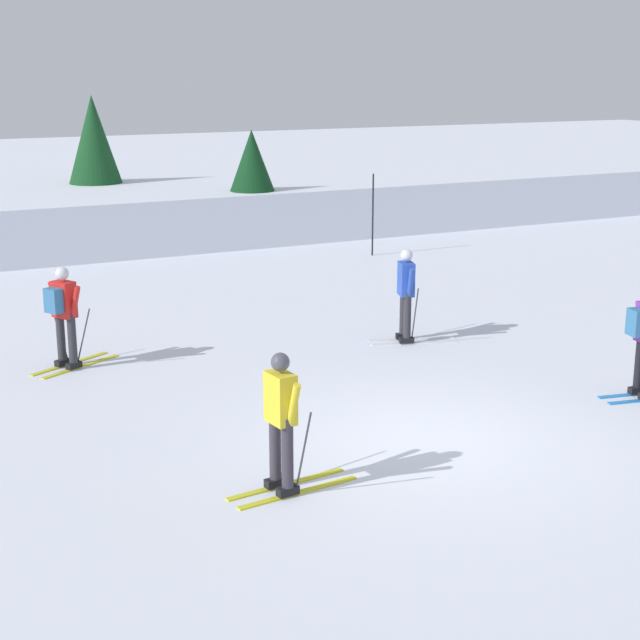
{
  "coord_description": "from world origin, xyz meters",
  "views": [
    {
      "loc": [
        -6.68,
        -10.19,
        4.85
      ],
      "look_at": [
        0.03,
        3.29,
        0.9
      ],
      "focal_mm": 54.4,
      "sensor_mm": 36.0,
      "label": 1
    }
  ],
  "objects_px": {
    "trail_marker_pole": "(373,215)",
    "skier_blue": "(406,293)",
    "skier_yellow": "(282,419)",
    "conifer_far_left": "(252,172)",
    "conifer_far_centre": "(94,154)",
    "skier_red": "(64,312)"
  },
  "relations": [
    {
      "from": "skier_yellow",
      "to": "conifer_far_left",
      "type": "bearing_deg",
      "value": 68.54
    },
    {
      "from": "skier_yellow",
      "to": "conifer_far_left",
      "type": "relative_size",
      "value": 0.54
    },
    {
      "from": "skier_yellow",
      "to": "trail_marker_pole",
      "type": "bearing_deg",
      "value": 56.47
    },
    {
      "from": "trail_marker_pole",
      "to": "skier_blue",
      "type": "bearing_deg",
      "value": -115.31
    },
    {
      "from": "trail_marker_pole",
      "to": "conifer_far_left",
      "type": "bearing_deg",
      "value": 123.69
    },
    {
      "from": "skier_blue",
      "to": "conifer_far_centre",
      "type": "xyz_separation_m",
      "value": [
        -2.0,
        14.47,
        1.42
      ]
    },
    {
      "from": "conifer_far_left",
      "to": "conifer_far_centre",
      "type": "relative_size",
      "value": 0.78
    },
    {
      "from": "skier_red",
      "to": "conifer_far_centre",
      "type": "bearing_deg",
      "value": 73.91
    },
    {
      "from": "skier_red",
      "to": "conifer_far_centre",
      "type": "xyz_separation_m",
      "value": [
        3.85,
        13.33,
        1.38
      ]
    },
    {
      "from": "conifer_far_left",
      "to": "conifer_far_centre",
      "type": "bearing_deg",
      "value": 132.42
    },
    {
      "from": "skier_blue",
      "to": "skier_red",
      "type": "relative_size",
      "value": 1.0
    },
    {
      "from": "skier_blue",
      "to": "trail_marker_pole",
      "type": "height_order",
      "value": "trail_marker_pole"
    },
    {
      "from": "skier_yellow",
      "to": "trail_marker_pole",
      "type": "xyz_separation_m",
      "value": [
        8.2,
        12.38,
        0.16
      ]
    },
    {
      "from": "skier_red",
      "to": "skier_yellow",
      "type": "distance_m",
      "value": 6.11
    },
    {
      "from": "skier_red",
      "to": "conifer_far_left",
      "type": "relative_size",
      "value": 0.54
    },
    {
      "from": "skier_blue",
      "to": "conifer_far_left",
      "type": "xyz_separation_m",
      "value": [
        1.46,
        10.68,
        1.07
      ]
    },
    {
      "from": "conifer_far_centre",
      "to": "skier_yellow",
      "type": "bearing_deg",
      "value": -97.77
    },
    {
      "from": "skier_blue",
      "to": "conifer_far_centre",
      "type": "height_order",
      "value": "conifer_far_centre"
    },
    {
      "from": "trail_marker_pole",
      "to": "conifer_far_left",
      "type": "distance_m",
      "value": 3.89
    },
    {
      "from": "skier_blue",
      "to": "skier_yellow",
      "type": "bearing_deg",
      "value": -133.73
    },
    {
      "from": "skier_yellow",
      "to": "conifer_far_centre",
      "type": "xyz_separation_m",
      "value": [
        2.64,
        19.33,
        1.42
      ]
    },
    {
      "from": "skier_yellow",
      "to": "conifer_far_left",
      "type": "distance_m",
      "value": 16.72
    }
  ]
}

